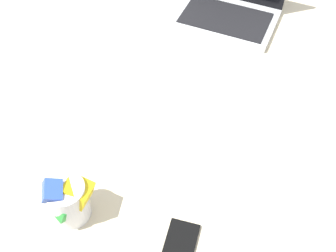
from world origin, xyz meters
TOP-DOWN VIEW (x-y plane):
  - bed_mattress at (0.00, 0.00)cm, footprint 180.00×140.00cm
  - laptop at (-4.50, 37.52)cm, footprint 36.56×28.50cm
  - snack_cup at (-29.57, -46.21)cm, footprint 10.61×10.03cm
  - cell_phone at (-3.70, -49.74)cm, footprint 7.36×14.27cm

SIDE VIEW (x-z plane):
  - bed_mattress at x=0.00cm, z-range 0.00..18.00cm
  - cell_phone at x=-3.70cm, z-range 18.00..18.80cm
  - laptop at x=-4.50cm, z-range 10.91..33.91cm
  - snack_cup at x=-29.57cm, z-range 17.12..30.98cm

